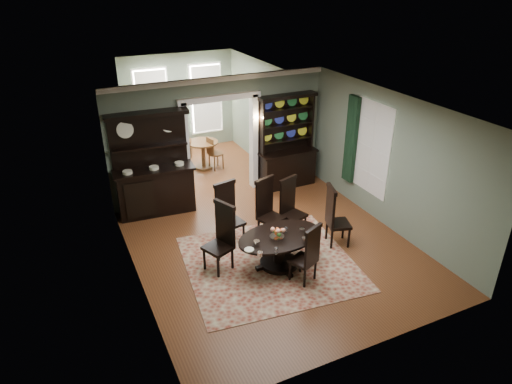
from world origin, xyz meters
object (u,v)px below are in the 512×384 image
Objects in this scene: welsh_dresser at (287,154)px; parlor_table at (203,151)px; dining_table at (279,245)px; sideboard at (154,179)px.

parlor_table is at bearing 129.23° from welsh_dresser.
sideboard is (-1.62, 3.20, 0.38)m from dining_table.
welsh_dresser is (1.90, 3.22, 0.41)m from dining_table.
welsh_dresser reaches higher than dining_table.
sideboard is 1.00× the size of welsh_dresser.
welsh_dresser is (3.51, 0.02, 0.04)m from sideboard.
dining_table is at bearing -92.80° from parlor_table.
dining_table is 3.61m from sideboard.
welsh_dresser reaches higher than parlor_table.
sideboard is 2.75m from parlor_table.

